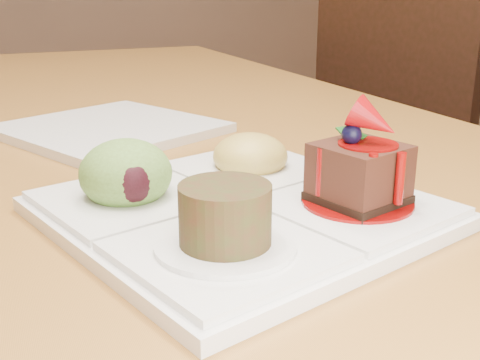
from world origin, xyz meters
name	(u,v)px	position (x,y,z in m)	size (l,w,h in m)	color
dining_table	(84,159)	(0.00, 0.00, 0.68)	(1.00, 1.80, 0.75)	#996527
chair_right	(361,141)	(0.69, 0.27, 0.58)	(0.57, 0.57, 1.02)	black
sampler_plate	(235,194)	(0.05, -0.46, 0.77)	(0.35, 0.35, 0.11)	white
second_plate	(110,129)	(0.02, -0.12, 0.76)	(0.24, 0.24, 0.01)	white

